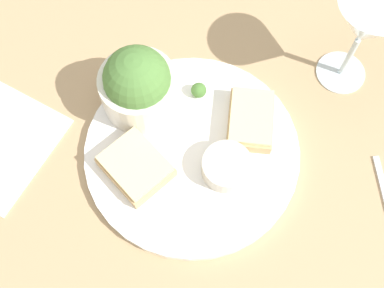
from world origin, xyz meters
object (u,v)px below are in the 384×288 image
at_px(cheese_toast_near, 136,166).
at_px(wine_glass, 367,25).
at_px(salad_bowl, 138,85).
at_px(cheese_toast_far, 251,119).
at_px(sauce_ramekin, 227,166).

xyz_separation_m(cheese_toast_near, wine_glass, (-0.03, -0.33, 0.09)).
xyz_separation_m(salad_bowl, cheese_toast_far, (-0.11, -0.11, -0.03)).
distance_m(salad_bowl, cheese_toast_near, 0.11).
bearing_deg(cheese_toast_near, wine_glass, -94.42).
bearing_deg(cheese_toast_near, sauce_ramekin, -123.22).
relative_size(salad_bowl, cheese_toast_far, 1.00).
bearing_deg(cheese_toast_near, cheese_toast_far, -98.80).
distance_m(sauce_ramekin, cheese_toast_near, 0.12).
distance_m(salad_bowl, cheese_toast_far, 0.16).
distance_m(cheese_toast_far, wine_glass, 0.19).
bearing_deg(cheese_toast_far, cheese_toast_near, 81.20).
xyz_separation_m(sauce_ramekin, cheese_toast_near, (0.06, 0.10, -0.00)).
distance_m(salad_bowl, sauce_ramekin, 0.16).
bearing_deg(salad_bowl, cheese_toast_far, -135.74).
xyz_separation_m(sauce_ramekin, wine_glass, (0.04, -0.23, 0.08)).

